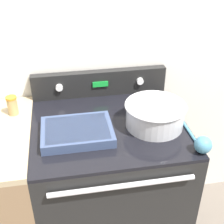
{
  "coord_description": "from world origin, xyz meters",
  "views": [
    {
      "loc": [
        -0.21,
        -0.96,
        1.83
      ],
      "look_at": [
        0.02,
        0.36,
        0.99
      ],
      "focal_mm": 50.0,
      "sensor_mm": 36.0,
      "label": 1
    }
  ],
  "objects_px": {
    "mixing_bowl": "(155,114)",
    "ladle": "(202,143)",
    "casserole_dish": "(77,131)",
    "spice_jar_orange_cap": "(12,105)"
  },
  "relations": [
    {
      "from": "mixing_bowl",
      "to": "ladle",
      "type": "relative_size",
      "value": 0.91
    },
    {
      "from": "casserole_dish",
      "to": "mixing_bowl",
      "type": "bearing_deg",
      "value": 3.37
    },
    {
      "from": "mixing_bowl",
      "to": "spice_jar_orange_cap",
      "type": "distance_m",
      "value": 0.74
    },
    {
      "from": "mixing_bowl",
      "to": "spice_jar_orange_cap",
      "type": "xyz_separation_m",
      "value": [
        -0.71,
        0.22,
        -0.01
      ]
    },
    {
      "from": "ladle",
      "to": "spice_jar_orange_cap",
      "type": "xyz_separation_m",
      "value": [
        -0.86,
        0.45,
        0.03
      ]
    },
    {
      "from": "mixing_bowl",
      "to": "spice_jar_orange_cap",
      "type": "height_order",
      "value": "mixing_bowl"
    },
    {
      "from": "mixing_bowl",
      "to": "ladle",
      "type": "bearing_deg",
      "value": -56.34
    },
    {
      "from": "casserole_dish",
      "to": "spice_jar_orange_cap",
      "type": "xyz_separation_m",
      "value": [
        -0.32,
        0.24,
        0.04
      ]
    },
    {
      "from": "mixing_bowl",
      "to": "ladle",
      "type": "distance_m",
      "value": 0.28
    },
    {
      "from": "spice_jar_orange_cap",
      "to": "ladle",
      "type": "bearing_deg",
      "value": -27.33
    }
  ]
}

